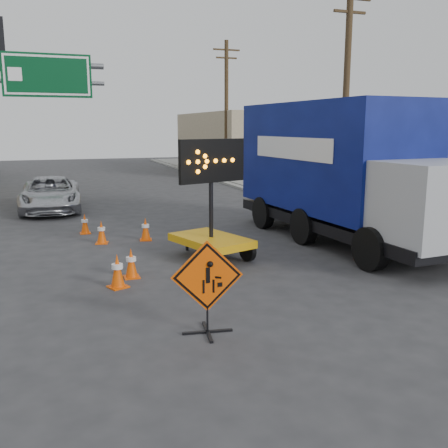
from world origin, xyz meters
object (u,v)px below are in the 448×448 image
pickup_truck (51,194)px  construction_sign (207,285)px  box_truck (341,179)px  arrow_board (211,233)px

pickup_truck → construction_sign: bearing=-78.6°
box_truck → construction_sign: bearing=-141.6°
arrow_board → box_truck: 4.73m
construction_sign → pickup_truck: size_ratio=0.32×
construction_sign → box_truck: box_truck is taller
construction_sign → pickup_truck: construction_sign is taller
box_truck → pickup_truck: bearing=129.7°
arrow_board → construction_sign: bearing=-127.1°
arrow_board → pickup_truck: bearing=94.0°
construction_sign → box_truck: bearing=50.5°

